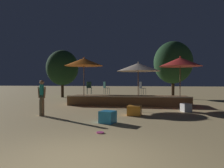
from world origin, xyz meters
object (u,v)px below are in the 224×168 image
Objects in this scene: bistro_chair_2 at (106,87)px; bistro_chair_1 at (89,87)px; background_tree_0 at (173,63)px; background_tree_1 at (62,68)px; patio_umbrella_0 at (138,67)px; person_2 at (42,97)px; cube_seat_3 at (134,111)px; frisbee_disc at (100,133)px; cube_seat_1 at (108,117)px; bistro_chair_0 at (142,87)px; cube_seat_2 at (186,108)px; patio_umbrella_1 at (84,62)px; patio_umbrella_2 at (180,62)px.

bistro_chair_1 is at bearing 51.27° from bistro_chair_2.
background_tree_0 is 10.67m from background_tree_1.
patio_umbrella_0 reaches higher than person_2.
background_tree_1 reaches higher than bistro_chair_2.
person_2 is 0.36× the size of background_tree_1.
frisbee_disc is at bearing -103.71° from cube_seat_3.
background_tree_0 is at bearing 74.56° from frisbee_disc.
cube_seat_1 is 0.76× the size of bistro_chair_0.
cube_seat_2 is at bearing -40.16° from patio_umbrella_0.
cube_seat_3 is 0.41× the size of person_2.
cube_seat_2 is 13.62m from background_tree_1.
frisbee_disc is at bearing -64.25° from background_tree_1.
cube_seat_1 is 2.86× the size of frisbee_disc.
patio_umbrella_0 is 3.58m from patio_umbrella_1.
patio_umbrella_2 is at bearing -0.04° from patio_umbrella_1.
cube_seat_1 is at bearing -61.47° from background_tree_1.
background_tree_0 is (0.45, 9.10, 3.12)m from cube_seat_2.
person_2 is at bearing -147.35° from patio_umbrella_2.
patio_umbrella_0 is 0.61× the size of background_tree_1.
bistro_chair_0 is 9.67m from background_tree_1.
bistro_chair_0 is at bearing -30.09° from bistro_chair_1.
person_2 is 1.85× the size of bistro_chair_1.
bistro_chair_1 is 0.17× the size of background_tree_0.
patio_umbrella_1 is 6.99m from cube_seat_2.
bistro_chair_2 is (-4.96, 1.51, -1.59)m from patio_umbrella_2.
cube_seat_3 is 0.77× the size of bistro_chair_1.
bistro_chair_0 is 1.00× the size of bistro_chair_1.
patio_umbrella_1 is at bearing 161.63° from cube_seat_2.
frisbee_disc is (-0.94, -7.43, -2.49)m from patio_umbrella_0.
patio_umbrella_1 is 1.02× the size of patio_umbrella_2.
patio_umbrella_1 is at bearing -177.84° from patio_umbrella_0.
cube_seat_1 is at bearing 91.58° from frisbee_disc.
patio_umbrella_0 reaches higher than cube_seat_3.
patio_umbrella_0 is 7.60m from background_tree_0.
cube_seat_1 reaches higher than cube_seat_3.
bistro_chair_0 is at bearing 153.80° from patio_umbrella_2.
bistro_chair_0 is 6.87m from background_tree_0.
patio_umbrella_2 is 3.50× the size of bistro_chair_0.
background_tree_1 is (-6.69, 13.87, 2.89)m from frisbee_disc.
patio_umbrella_1 is 2.31m from bistro_chair_1.
cube_seat_3 is at bearing -46.08° from patio_umbrella_1.
patio_umbrella_1 reaches higher than bistro_chair_2.
bistro_chair_2 is at bearing 99.29° from frisbee_disc.
frisbee_disc is at bearing -123.78° from cube_seat_2.
patio_umbrella_2 is 0.68× the size of background_tree_1.
frisbee_disc is at bearing 142.93° from bistro_chair_0.
patio_umbrella_2 is at bearing -93.59° from background_tree_0.
patio_umbrella_0 is 2.60m from patio_umbrella_2.
patio_umbrella_0 is 4.13× the size of cube_seat_3.
patio_umbrella_1 is at bearing -58.22° from background_tree_1.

